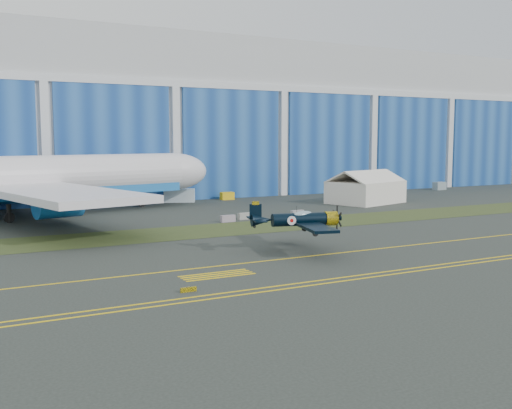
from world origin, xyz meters
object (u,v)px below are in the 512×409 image
warbird (299,219)px  jetliner (17,130)px  tug (227,196)px  tent (366,187)px  shipping_container (179,195)px

warbird → jetliner: 45.98m
jetliner → tug: 38.86m
jetliner → tent: jetliner is taller
shipping_container → tug: (9.11, -0.13, -0.46)m
tent → jetliner: bearing=155.5°
warbird → tug: bearing=87.0°
tug → shipping_container: bearing=-177.0°
tent → shipping_container: 32.19m
shipping_container → tent: bearing=-6.3°
shipping_container → tug: shipping_container is taller
jetliner → warbird: bearing=-75.4°
warbird → shipping_container: 49.19m
jetliner → shipping_container: 30.46m
shipping_container → tug: size_ratio=2.25×
jetliner → tug: (36.08, 8.73, -11.50)m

